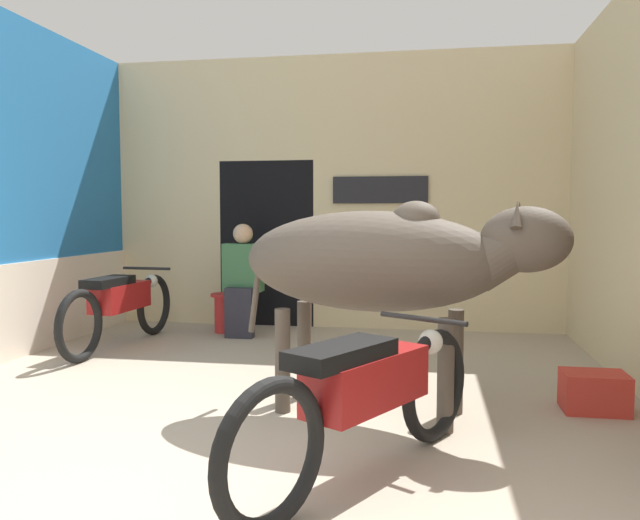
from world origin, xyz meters
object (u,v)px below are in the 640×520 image
Objects in this scene: cow at (385,262)px; plastic_stool at (223,312)px; shopkeeper_seated at (242,277)px; crate at (594,392)px; motorcycle_far at (120,304)px; motorcycle_near at (366,393)px.

cow is 4.97× the size of plastic_stool.
cow is 3.54m from plastic_stool.
shopkeeper_seated is 2.94× the size of crate.
motorcycle_far is at bearing 161.92° from crate.
plastic_stool is (-2.08, 3.81, -0.21)m from motorcycle_near.
motorcycle_near is 4.31× the size of crate.
crate is at bearing 43.34° from motorcycle_near.
motorcycle_near is 1.47× the size of shopkeeper_seated.
plastic_stool is at bearing 146.11° from crate.
motorcycle_near reaches higher than plastic_stool.
cow reaches higher than shopkeeper_seated.
motorcycle_far is at bearing -129.65° from plastic_stool.
crate is (3.28, -2.24, -0.54)m from shopkeeper_seated.
plastic_stool is (0.80, 0.97, -0.22)m from motorcycle_far.
cow is at bearing -52.40° from plastic_stool.
motorcycle_near is 4.05m from motorcycle_far.
cow is 1.79× the size of shopkeeper_seated.
crate is at bearing 12.37° from cow.
cow is 5.26× the size of crate.
crate is at bearing -33.89° from plastic_stool.
motorcycle_near is at bearing -44.60° from motorcycle_far.
cow is at bearing -31.14° from motorcycle_far.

